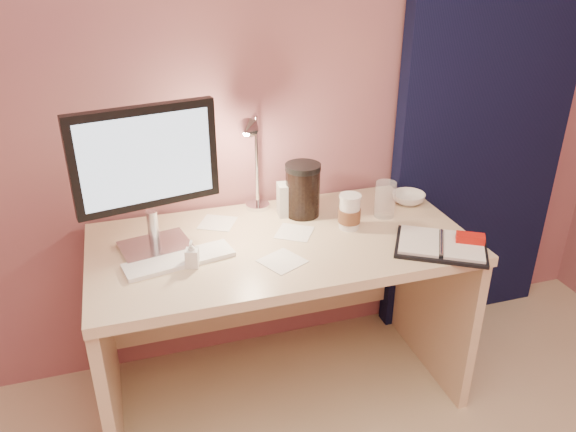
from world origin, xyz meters
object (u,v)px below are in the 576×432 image
object	(u,v)px
desk	(276,281)
clear_cup	(385,199)
lotion_bottle	(192,254)
desk_lamp	(274,154)
product_box	(289,199)
monitor	(146,167)
keyboard	(179,260)
coffee_cup	(350,213)
planner	(443,244)
dark_jar	(303,193)
bowl	(408,198)

from	to	relation	value
desk	clear_cup	size ratio (longest dim) A/B	9.64
lotion_bottle	desk_lamp	bearing A→B (deg)	38.19
desk	product_box	world-z (taller)	product_box
monitor	product_box	xyz separation A→B (m)	(0.55, 0.13, -0.25)
desk	clear_cup	bearing A→B (deg)	-0.23
clear_cup	product_box	bearing A→B (deg)	161.19
monitor	lotion_bottle	bearing A→B (deg)	-67.04
desk	desk_lamp	distance (m)	0.51
desk	keyboard	size ratio (longest dim) A/B	3.68
lotion_bottle	desk_lamp	xyz separation A→B (m)	(0.38, 0.30, 0.22)
clear_cup	lotion_bottle	distance (m)	0.82
keyboard	lotion_bottle	distance (m)	0.07
keyboard	monitor	bearing A→B (deg)	109.53
coffee_cup	keyboard	bearing A→B (deg)	-174.39
desk	lotion_bottle	world-z (taller)	lotion_bottle
keyboard	product_box	bearing A→B (deg)	16.13
desk	coffee_cup	bearing A→B (deg)	-11.89
desk	lotion_bottle	xyz separation A→B (m)	(-0.34, -0.17, 0.27)
monitor	keyboard	xyz separation A→B (m)	(0.07, -0.12, -0.31)
planner	keyboard	bearing A→B (deg)	-159.94
planner	dark_jar	xyz separation A→B (m)	(-0.40, 0.41, 0.08)
planner	monitor	bearing A→B (deg)	-165.62
dark_jar	product_box	world-z (taller)	dark_jar
coffee_cup	desk_lamp	size ratio (longest dim) A/B	0.33
desk_lamp	monitor	bearing A→B (deg)	-139.89
monitor	bowl	size ratio (longest dim) A/B	3.78
lotion_bottle	product_box	world-z (taller)	product_box
coffee_cup	clear_cup	distance (m)	0.19
monitor	product_box	size ratio (longest dim) A/B	3.90
bowl	dark_jar	distance (m)	0.47
keyboard	clear_cup	xyz separation A→B (m)	(0.84, 0.12, 0.06)
desk_lamp	lotion_bottle	bearing A→B (deg)	-116.98
monitor	lotion_bottle	size ratio (longest dim) A/B	5.41
lotion_bottle	product_box	xyz separation A→B (m)	(0.44, 0.29, 0.02)
coffee_cup	clear_cup	bearing A→B (deg)	17.87
bowl	dark_jar	xyz separation A→B (m)	(-0.47, 0.03, 0.08)
planner	desk_lamp	world-z (taller)	desk_lamp
product_box	desk_lamp	bearing A→B (deg)	179.55
desk	clear_cup	distance (m)	0.55
planner	coffee_cup	size ratio (longest dim) A/B	2.87
monitor	keyboard	size ratio (longest dim) A/B	1.39
lotion_bottle	planner	bearing A→B (deg)	-8.84
coffee_cup	bowl	bearing A→B (deg)	22.71
monitor	coffee_cup	xyz separation A→B (m)	(0.73, -0.05, -0.25)
keyboard	clear_cup	world-z (taller)	clear_cup
dark_jar	monitor	bearing A→B (deg)	-169.48
monitor	dark_jar	xyz separation A→B (m)	(0.60, 0.11, -0.22)
desk	coffee_cup	distance (m)	0.41
planner	coffee_cup	world-z (taller)	coffee_cup
clear_cup	lotion_bottle	bearing A→B (deg)	-168.32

